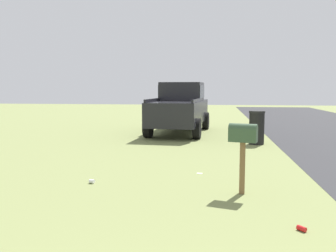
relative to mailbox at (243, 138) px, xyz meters
name	(u,v)px	position (x,y,z in m)	size (l,w,h in m)	color
mailbox	(243,138)	(0.00, 0.00, 0.00)	(0.32, 0.52, 1.24)	brown
pickup_truck	(180,106)	(8.57, 1.93, 0.11)	(5.02, 2.37, 2.09)	black
trash_bin	(257,127)	(5.78, -0.88, -0.43)	(0.52, 0.52, 1.11)	black
litter_can_near_hydrant	(302,229)	(-1.59, -0.65, -0.95)	(0.07, 0.07, 0.12)	red
litter_cup_far_scatter	(92,181)	(0.31, 2.85, -0.95)	(0.08, 0.08, 0.10)	white
litter_wrapper_by_mailbox	(200,173)	(1.42, 0.80, -0.98)	(0.12, 0.08, 0.01)	silver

